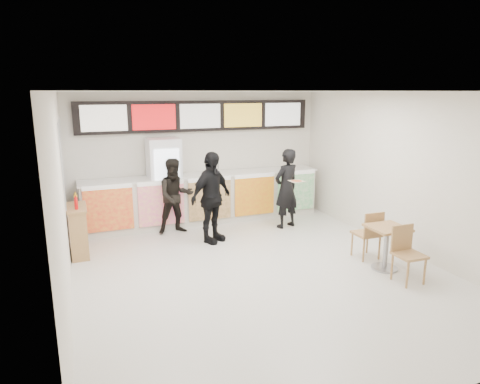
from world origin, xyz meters
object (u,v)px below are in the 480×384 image
cafe_table (387,240)px  drinks_fridge (165,183)px  customer_main (286,189)px  condiment_ledge (79,230)px  customer_left (175,196)px  customer_mid (211,198)px  service_counter (205,198)px

cafe_table → drinks_fridge: bearing=129.8°
customer_main → condiment_ledge: bearing=-15.7°
cafe_table → condiment_ledge: bearing=153.2°
customer_left → customer_mid: customer_mid is taller
condiment_ledge → customer_left: bearing=17.2°
customer_main → customer_mid: (-1.86, -0.31, 0.04)m
drinks_fridge → condiment_ledge: 2.28m
drinks_fridge → customer_left: bearing=-79.0°
customer_main → condiment_ledge: (-4.39, -0.10, -0.41)m
drinks_fridge → cafe_table: 4.89m
customer_left → cafe_table: 4.37m
service_counter → cafe_table: (2.07, -3.81, -0.04)m
customer_main → drinks_fridge: bearing=-40.3°
customer_left → condiment_ledge: bearing=-164.0°
drinks_fridge → customer_mid: drinks_fridge is taller
drinks_fridge → condiment_ledge: drinks_fridge is taller
customer_main → condiment_ledge: customer_main is taller
drinks_fridge → customer_mid: (0.65, -1.39, -0.07)m
customer_main → cafe_table: 2.81m
service_counter → cafe_table: service_counter is taller
drinks_fridge → customer_left: (0.11, -0.56, -0.19)m
customer_left → cafe_table: customer_left is taller
customer_main → condiment_ledge: 4.41m
customer_left → drinks_fridge: bearing=99.8°
service_counter → condiment_ledge: size_ratio=4.96×
customer_mid → cafe_table: (2.35, -2.43, -0.40)m
service_counter → drinks_fridge: bearing=179.0°
customer_main → customer_left: 2.45m
customer_mid → cafe_table: 3.41m
service_counter → customer_mid: customer_mid is taller
customer_main → customer_left: bearing=-29.2°
drinks_fridge → cafe_table: drinks_fridge is taller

